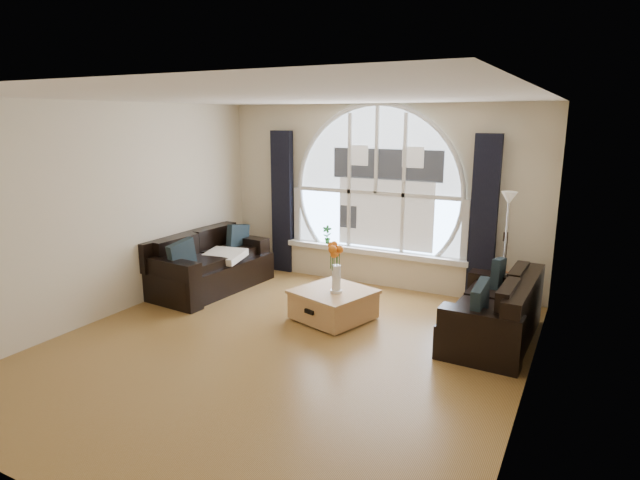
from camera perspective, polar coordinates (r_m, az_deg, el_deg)
The scene contains 21 objects.
ground at distance 6.01m, azimuth -4.08°, elevation -11.54°, with size 5.00×5.50×0.01m, color brown.
ceiling at distance 5.47m, azimuth -4.55°, elevation 15.11°, with size 5.00×5.50×0.01m, color silver.
wall_back at distance 8.02m, azimuth 6.19°, elevation 4.75°, with size 5.00×0.01×2.70m, color beige.
wall_front at distance 3.65m, azimuth -27.96°, elevation -6.94°, with size 5.00×0.01×2.70m, color beige.
wall_left at distance 7.21m, azimuth -21.43°, elevation 2.98°, with size 0.01×5.50×2.70m, color beige.
wall_right at distance 4.79m, azimuth 22.01°, elevation -1.83°, with size 0.01×5.50×2.70m, color beige.
attic_slope at distance 4.69m, azimuth 19.38°, elevation 10.49°, with size 0.92×5.50×0.72m, color silver.
arched_window at distance 7.95m, azimuth 6.15°, elevation 6.68°, with size 2.60×0.06×2.15m, color silver.
window_sill at distance 8.09m, azimuth 5.78°, elevation -1.24°, with size 2.90×0.22×0.08m, color white.
window_frame at distance 7.92m, azimuth 6.07°, elevation 6.66°, with size 2.76×0.08×2.15m, color white.
neighbor_house at distance 7.90m, azimuth 7.11°, elevation 5.70°, with size 1.70×0.02×1.50m, color silver.
curtain_left at distance 8.65m, azimuth -4.06°, elevation 4.07°, with size 0.35×0.12×2.30m, color black.
curtain_right at distance 7.50m, azimuth 17.24°, elevation 2.11°, with size 0.35×0.12×2.30m, color black.
sofa_left at distance 8.00m, azimuth -11.78°, elevation -2.42°, with size 0.94×1.87×0.83m, color black.
sofa_right at distance 6.38m, azimuth 18.14°, elevation -6.83°, with size 0.84×1.69×0.75m, color black.
coffee_chest at distance 6.73m, azimuth 1.45°, elevation -6.83°, with size 0.87×0.87×0.42m, color tan.
throw_blanket at distance 7.96m, azimuth -10.36°, elevation -1.70°, with size 0.55×0.55×0.10m, color silver.
vase_flowers at distance 6.48m, azimuth 1.78°, elevation -2.38°, with size 0.24×0.24×0.70m, color white.
floor_lamp at distance 7.17m, azimuth 19.29°, elevation -1.40°, with size 0.24×0.24×1.60m, color #B2B2B2.
guitar at distance 7.44m, azimuth 19.24°, elevation -3.03°, with size 0.36×0.24×1.06m, color brown.
potted_plant at distance 8.36m, azimuth 0.77°, elevation 0.61°, with size 0.15×0.10×0.29m, color #1E6023.
Camera 1 is at (2.91, -4.63, 2.51)m, focal length 29.66 mm.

